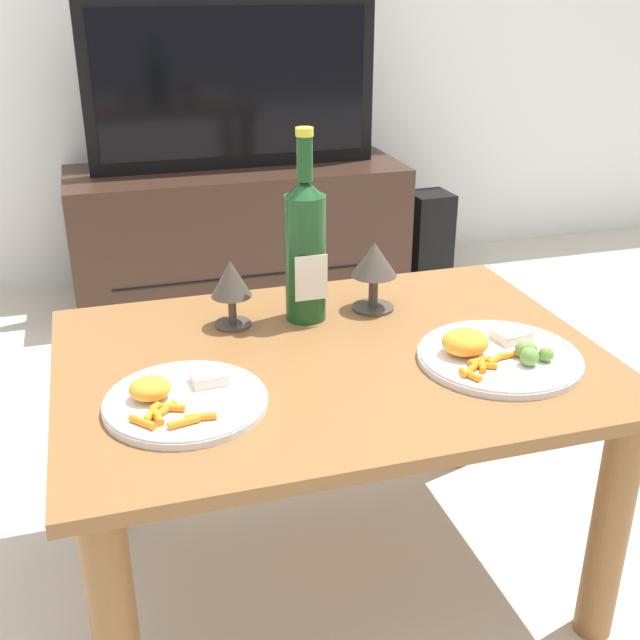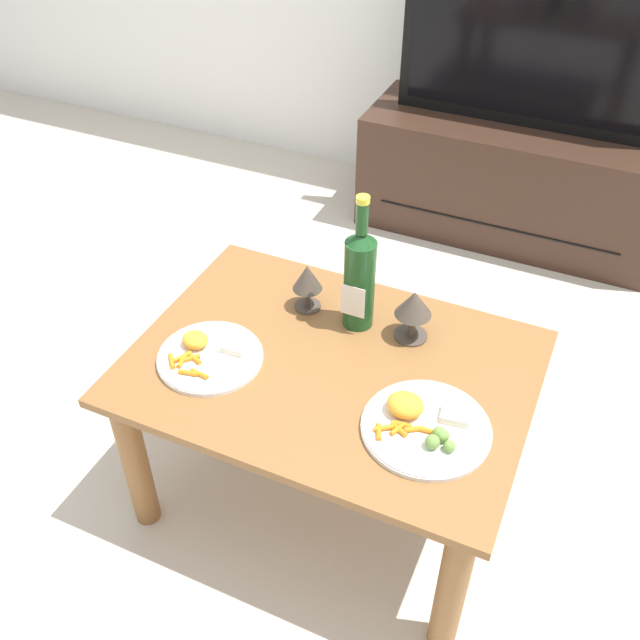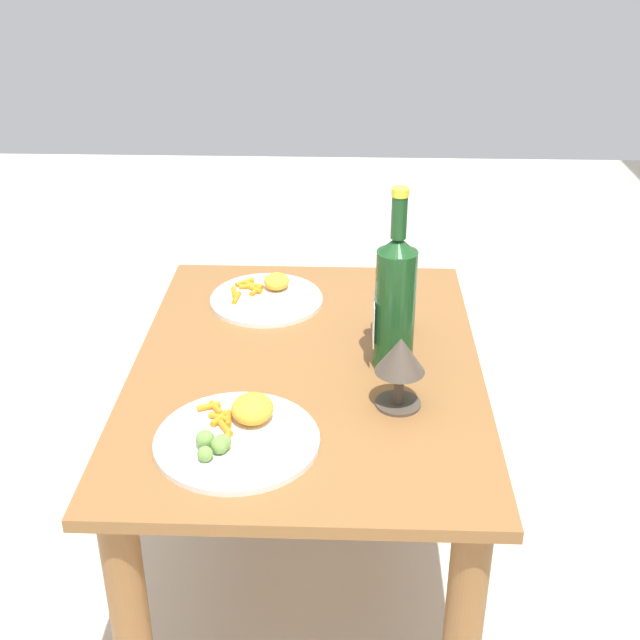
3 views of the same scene
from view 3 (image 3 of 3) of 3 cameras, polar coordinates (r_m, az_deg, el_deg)
ground_plane at (r=2.07m, az=-0.80°, el=-15.27°), size 6.40×6.40×0.00m
dining_table at (r=1.82m, az=-0.88°, el=-5.72°), size 1.00×0.73×0.51m
wine_bottle at (r=1.69m, az=5.13°, el=1.48°), size 0.08×0.08×0.39m
goblet_left at (r=1.85m, az=5.01°, el=1.80°), size 0.08×0.08×0.14m
goblet_right at (r=1.58m, az=5.46°, el=-2.68°), size 0.10×0.10×0.15m
dinner_plate_left at (r=2.02m, az=-3.58°, el=1.56°), size 0.27×0.27×0.05m
dinner_plate_right at (r=1.53m, az=-5.56°, el=-7.78°), size 0.30×0.30×0.06m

